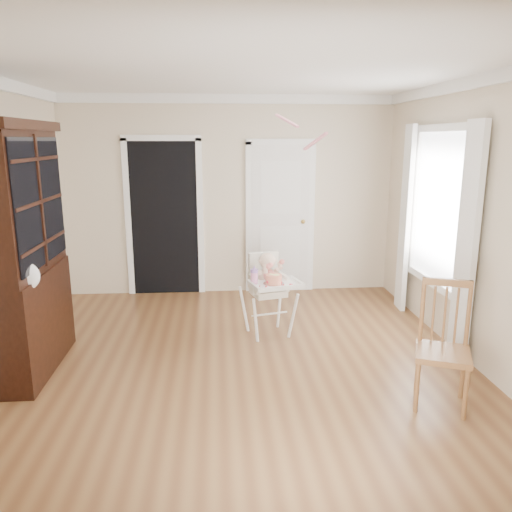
{
  "coord_description": "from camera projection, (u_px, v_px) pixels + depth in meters",
  "views": [
    {
      "loc": [
        -0.19,
        -4.38,
        2.12
      ],
      "look_at": [
        0.22,
        0.72,
        0.92
      ],
      "focal_mm": 35.0,
      "sensor_mm": 36.0,
      "label": 1
    }
  ],
  "objects": [
    {
      "name": "crown_molding",
      "position": [
        236.0,
        75.0,
        4.14
      ],
      "size": [
        4.5,
        5.0,
        0.12
      ],
      "primitive_type": null,
      "color": "white",
      "rests_on": "ceiling"
    },
    {
      "name": "doorway",
      "position": [
        164.0,
        215.0,
        6.83
      ],
      "size": [
        1.06,
        0.05,
        2.22
      ],
      "color": "black",
      "rests_on": "wall_back"
    },
    {
      "name": "dining_chair",
      "position": [
        443.0,
        349.0,
        4.01
      ],
      "size": [
        0.54,
        0.54,
        1.02
      ],
      "rotation": [
        0.0,
        0.0,
        -0.4
      ],
      "color": "brown",
      "rests_on": "floor"
    },
    {
      "name": "ceiling",
      "position": [
        236.0,
        68.0,
        4.13
      ],
      "size": [
        5.0,
        5.0,
        0.0
      ],
      "primitive_type": "plane",
      "rotation": [
        3.14,
        0.0,
        0.0
      ],
      "color": "white",
      "rests_on": "wall_back"
    },
    {
      "name": "floor",
      "position": [
        239.0,
        368.0,
        4.75
      ],
      "size": [
        5.0,
        5.0,
        0.0
      ],
      "primitive_type": "plane",
      "color": "brown",
      "rests_on": "ground"
    },
    {
      "name": "streamer",
      "position": [
        287.0,
        121.0,
        4.89
      ],
      "size": [
        0.18,
        0.47,
        0.15
      ],
      "primitive_type": null,
      "rotation": [
        0.26,
        0.0,
        0.31
      ],
      "color": "pink",
      "rests_on": "ceiling"
    },
    {
      "name": "china_cabinet",
      "position": [
        16.0,
        251.0,
        4.48
      ],
      "size": [
        0.6,
        1.35,
        2.28
      ],
      "color": "black",
      "rests_on": "floor"
    },
    {
      "name": "closet_door",
      "position": [
        280.0,
        220.0,
        6.97
      ],
      "size": [
        0.96,
        0.09,
        2.13
      ],
      "color": "white",
      "rests_on": "wall_back"
    },
    {
      "name": "high_chair",
      "position": [
        268.0,
        285.0,
        5.44
      ],
      "size": [
        0.67,
        0.76,
        0.93
      ],
      "rotation": [
        0.0,
        0.0,
        0.26
      ],
      "color": "white",
      "rests_on": "floor"
    },
    {
      "name": "window_right",
      "position": [
        435.0,
        218.0,
        5.4
      ],
      "size": [
        0.13,
        1.84,
        2.3
      ],
      "color": "white",
      "rests_on": "wall_right"
    },
    {
      "name": "sippy_cup",
      "position": [
        254.0,
        276.0,
        5.22
      ],
      "size": [
        0.08,
        0.08,
        0.2
      ],
      "rotation": [
        0.0,
        0.0,
        0.26
      ],
      "color": "pink",
      "rests_on": "high_chair"
    },
    {
      "name": "wall_back",
      "position": [
        230.0,
        197.0,
        6.86
      ],
      "size": [
        4.5,
        0.0,
        4.5
      ],
      "primitive_type": "plane",
      "rotation": [
        1.57,
        0.0,
        0.0
      ],
      "color": "beige",
      "rests_on": "floor"
    },
    {
      "name": "wall_right",
      "position": [
        480.0,
        225.0,
        4.61
      ],
      "size": [
        0.0,
        5.0,
        5.0
      ],
      "primitive_type": "plane",
      "rotation": [
        1.57,
        0.0,
        -1.57
      ],
      "color": "beige",
      "rests_on": "floor"
    },
    {
      "name": "cake",
      "position": [
        274.0,
        279.0,
        5.21
      ],
      "size": [
        0.22,
        0.22,
        0.1
      ],
      "color": "silver",
      "rests_on": "high_chair"
    },
    {
      "name": "baby",
      "position": [
        268.0,
        272.0,
        5.43
      ],
      "size": [
        0.3,
        0.22,
        0.42
      ],
      "rotation": [
        0.0,
        0.0,
        0.26
      ],
      "color": "beige",
      "rests_on": "high_chair"
    }
  ]
}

